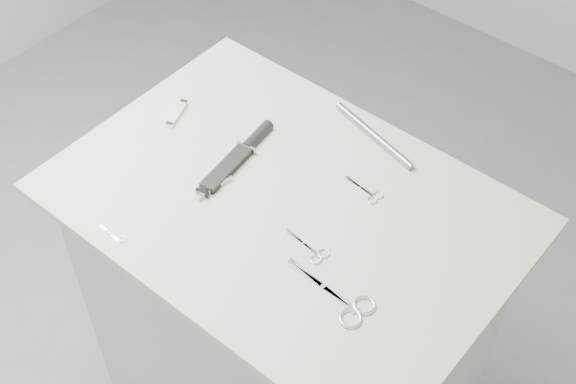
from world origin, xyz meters
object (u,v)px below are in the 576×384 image
Objects in this scene: tiny_scissors at (113,237)px; pocket_knife_b at (213,186)px; embroidery_scissors_b at (368,193)px; sheathed_knife at (241,153)px; metal_rail at (374,135)px; pocket_knife_a at (177,114)px; large_shears at (345,303)px; embroidery_scissors_a at (312,250)px; plinth at (286,320)px.

pocket_knife_b reaches higher than tiny_scissors.
embroidery_scissors_b is 0.39× the size of sheathed_knife.
pocket_knife_b is at bearing 77.81° from tiny_scissors.
pocket_knife_a is at bearing -149.72° from metal_rail.
pocket_knife_a is 0.99× the size of pocket_knife_b.
sheathed_knife is (-0.43, 0.17, 0.01)m from large_shears.
pocket_knife_a and pocket_knife_b have the same top height.
pocket_knife_b is (0.23, -0.12, 0.00)m from pocket_knife_a.
large_shears is 0.48m from metal_rail.
pocket_knife_a reaches higher than large_shears.
pocket_knife_b is (0.02, -0.11, -0.00)m from sheathed_knife.
embroidery_scissors_b is 0.31m from sheathed_knife.
pocket_knife_a is (-0.51, 0.12, 0.00)m from embroidery_scissors_a.
pocket_knife_a reaches higher than plinth.
sheathed_knife reaches higher than embroidery_scissors_a.
tiny_scissors is 0.74× the size of pocket_knife_b.
large_shears is at bearing -126.11° from pocket_knife_a.
pocket_knife_a is (-0.50, -0.09, 0.00)m from embroidery_scissors_b.
metal_rail is (0.18, 0.36, 0.00)m from pocket_knife_b.
large_shears is at bearing 23.88° from tiny_scissors.
large_shears reaches higher than plinth.
plinth is at bearing -117.62° from pocket_knife_a.
pocket_knife_b is at bearing 175.59° from large_shears.
metal_rail is (0.25, 0.59, 0.01)m from tiny_scissors.
sheathed_knife reaches higher than embroidery_scissors_b.
embroidery_scissors_b is at bearing -45.75° from pocket_knife_b.
sheathed_knife reaches higher than tiny_scissors.
plinth is at bearing -96.10° from metal_rail.
sheathed_knife reaches higher than large_shears.
embroidery_scissors_b reaches higher than plinth.
metal_rail reaches higher than large_shears.
embroidery_scissors_a is 0.37m from metal_rail.
sheathed_knife is (-0.30, 0.11, 0.01)m from embroidery_scissors_a.
sheathed_knife is (-0.17, 0.04, 0.48)m from plinth.
tiny_scissors is at bearing -139.17° from embroidery_scissors_a.
pocket_knife_a is (-0.17, 0.35, 0.00)m from tiny_scissors.
pocket_knife_a reaches higher than tiny_scissors.
tiny_scissors is 0.28× the size of metal_rail.
embroidery_scissors_b and tiny_scissors have the same top height.
tiny_scissors is 0.29× the size of sheathed_knife.
tiny_scissors is 0.39m from pocket_knife_a.
plinth is 3.57× the size of sheathed_knife.
tiny_scissors is at bearing -175.61° from pocket_knife_a.
plinth is 12.51× the size of tiny_scissors.
tiny_scissors is at bearing -112.45° from metal_rail.
embroidery_scissors_a is 0.42m from tiny_scissors.
embroidery_scissors_a is 1.11× the size of embroidery_scissors_b.
metal_rail is (-0.10, 0.36, 0.01)m from embroidery_scissors_a.
metal_rail is (0.20, 0.24, -0.00)m from sheathed_knife.
pocket_knife_b is (-0.15, -0.07, 0.48)m from plinth.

